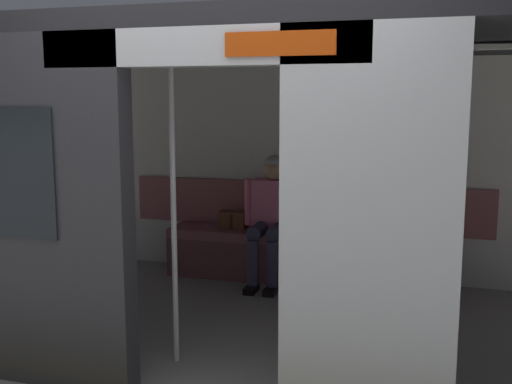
{
  "coord_description": "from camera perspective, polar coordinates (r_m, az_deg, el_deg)",
  "views": [
    {
      "loc": [
        -1.21,
        3.06,
        1.74
      ],
      "look_at": [
        0.1,
        -1.36,
        1.02
      ],
      "focal_mm": 42.93,
      "sensor_mm": 36.0,
      "label": 1
    }
  ],
  "objects": [
    {
      "name": "handbag",
      "position": [
        5.96,
        -2.14,
        -2.61
      ],
      "size": [
        0.26,
        0.15,
        0.17
      ],
      "color": "brown",
      "rests_on": "bench_seat"
    },
    {
      "name": "grab_pole_far",
      "position": [
        3.75,
        3.58,
        -1.92
      ],
      "size": [
        0.04,
        0.04,
        2.08
      ],
      "primitive_type": "cylinder",
      "color": "silver",
      "rests_on": "ground_plane"
    },
    {
      "name": "bench_seat",
      "position": [
        5.78,
        3.93,
        -4.98
      ],
      "size": [
        2.55,
        0.44,
        0.47
      ],
      "color": "#935156",
      "rests_on": "ground_plane"
    },
    {
      "name": "person_seated",
      "position": [
        5.72,
        1.44,
        -1.75
      ],
      "size": [
        0.55,
        0.67,
        1.2
      ],
      "color": "pink",
      "rests_on": "ground_plane"
    },
    {
      "name": "grab_pole_door",
      "position": [
        3.95,
        -7.69,
        -1.46
      ],
      "size": [
        0.04,
        0.04,
        2.08
      ],
      "primitive_type": "cylinder",
      "color": "silver",
      "rests_on": "ground_plane"
    },
    {
      "name": "book",
      "position": [
        5.81,
        5.17,
        -3.64
      ],
      "size": [
        0.17,
        0.24,
        0.03
      ],
      "primitive_type": "cube",
      "rotation": [
        0.0,
        0.0,
        -0.11
      ],
      "color": "silver",
      "rests_on": "bench_seat"
    },
    {
      "name": "train_car",
      "position": [
        4.53,
        0.3,
        5.63
      ],
      "size": [
        6.4,
        2.93,
        2.22
      ],
      "color": "silver",
      "rests_on": "ground_plane"
    }
  ]
}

